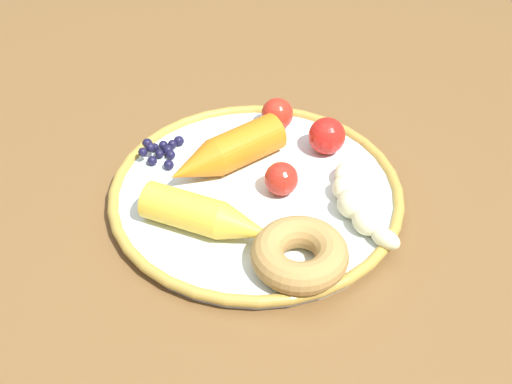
{
  "coord_description": "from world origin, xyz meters",
  "views": [
    {
      "loc": [
        -0.59,
        0.13,
        1.28
      ],
      "look_at": [
        -0.01,
        0.01,
        0.76
      ],
      "focal_mm": 51.71,
      "sensor_mm": 36.0,
      "label": 1
    }
  ],
  "objects_px": {
    "plate": "(256,194)",
    "donut": "(300,255)",
    "banana": "(356,204)",
    "blueberry_pile": "(161,150)",
    "tomato_far": "(277,114)",
    "tomato_near": "(281,179)",
    "tomato_mid": "(327,136)",
    "carrot_yellow": "(209,217)",
    "dining_table": "(261,242)",
    "carrot_orange": "(225,153)"
  },
  "relations": [
    {
      "from": "blueberry_pile",
      "to": "tomato_far",
      "type": "relative_size",
      "value": 1.46
    },
    {
      "from": "plate",
      "to": "donut",
      "type": "xyz_separation_m",
      "value": [
        -0.11,
        -0.02,
        0.02
      ]
    },
    {
      "from": "dining_table",
      "to": "carrot_orange",
      "type": "distance_m",
      "value": 0.12
    },
    {
      "from": "donut",
      "to": "tomato_mid",
      "type": "relative_size",
      "value": 2.23
    },
    {
      "from": "banana",
      "to": "tomato_far",
      "type": "relative_size",
      "value": 3.73
    },
    {
      "from": "carrot_orange",
      "to": "banana",
      "type": "bearing_deg",
      "value": -129.98
    },
    {
      "from": "banana",
      "to": "tomato_near",
      "type": "xyz_separation_m",
      "value": [
        0.05,
        0.07,
        0.01
      ]
    },
    {
      "from": "banana",
      "to": "blueberry_pile",
      "type": "bearing_deg",
      "value": 53.32
    },
    {
      "from": "banana",
      "to": "carrot_orange",
      "type": "height_order",
      "value": "carrot_orange"
    },
    {
      "from": "carrot_yellow",
      "to": "blueberry_pile",
      "type": "xyz_separation_m",
      "value": [
        0.13,
        0.03,
        -0.01
      ]
    },
    {
      "from": "donut",
      "to": "tomato_mid",
      "type": "xyz_separation_m",
      "value": [
        0.17,
        -0.07,
        0.01
      ]
    },
    {
      "from": "blueberry_pile",
      "to": "tomato_near",
      "type": "bearing_deg",
      "value": -127.11
    },
    {
      "from": "blueberry_pile",
      "to": "tomato_near",
      "type": "distance_m",
      "value": 0.15
    },
    {
      "from": "tomato_far",
      "to": "banana",
      "type": "bearing_deg",
      "value": -164.57
    },
    {
      "from": "tomato_far",
      "to": "blueberry_pile",
      "type": "bearing_deg",
      "value": 100.16
    },
    {
      "from": "dining_table",
      "to": "carrot_yellow",
      "type": "height_order",
      "value": "carrot_yellow"
    },
    {
      "from": "carrot_orange",
      "to": "tomato_mid",
      "type": "distance_m",
      "value": 0.12
    },
    {
      "from": "plate",
      "to": "donut",
      "type": "height_order",
      "value": "donut"
    },
    {
      "from": "banana",
      "to": "blueberry_pile",
      "type": "distance_m",
      "value": 0.23
    },
    {
      "from": "banana",
      "to": "tomato_near",
      "type": "relative_size",
      "value": 3.89
    },
    {
      "from": "banana",
      "to": "blueberry_pile",
      "type": "relative_size",
      "value": 2.56
    },
    {
      "from": "blueberry_pile",
      "to": "tomato_far",
      "type": "height_order",
      "value": "tomato_far"
    },
    {
      "from": "donut",
      "to": "tomato_far",
      "type": "bearing_deg",
      "value": -7.72
    },
    {
      "from": "donut",
      "to": "tomato_near",
      "type": "relative_size",
      "value": 2.59
    },
    {
      "from": "tomato_mid",
      "to": "tomato_far",
      "type": "relative_size",
      "value": 1.11
    },
    {
      "from": "dining_table",
      "to": "blueberry_pile",
      "type": "distance_m",
      "value": 0.16
    },
    {
      "from": "donut",
      "to": "tomato_mid",
      "type": "height_order",
      "value": "tomato_mid"
    },
    {
      "from": "dining_table",
      "to": "plate",
      "type": "relative_size",
      "value": 3.88
    },
    {
      "from": "carrot_yellow",
      "to": "tomato_far",
      "type": "xyz_separation_m",
      "value": [
        0.16,
        -0.11,
        -0.0
      ]
    },
    {
      "from": "donut",
      "to": "banana",
      "type": "bearing_deg",
      "value": -51.34
    },
    {
      "from": "donut",
      "to": "tomato_far",
      "type": "height_order",
      "value": "tomato_far"
    },
    {
      "from": "donut",
      "to": "blueberry_pile",
      "type": "height_order",
      "value": "donut"
    },
    {
      "from": "banana",
      "to": "tomato_near",
      "type": "distance_m",
      "value": 0.08
    },
    {
      "from": "carrot_orange",
      "to": "tomato_mid",
      "type": "xyz_separation_m",
      "value": [
        0.01,
        -0.12,
        -0.0
      ]
    },
    {
      "from": "dining_table",
      "to": "plate",
      "type": "xyz_separation_m",
      "value": [
        -0.01,
        0.01,
        0.09
      ]
    },
    {
      "from": "dining_table",
      "to": "banana",
      "type": "relative_size",
      "value": 8.69
    },
    {
      "from": "blueberry_pile",
      "to": "tomato_mid",
      "type": "bearing_deg",
      "value": -99.39
    },
    {
      "from": "dining_table",
      "to": "tomato_far",
      "type": "height_order",
      "value": "tomato_far"
    },
    {
      "from": "tomato_near",
      "to": "tomato_far",
      "type": "height_order",
      "value": "tomato_far"
    },
    {
      "from": "dining_table",
      "to": "tomato_mid",
      "type": "bearing_deg",
      "value": -63.59
    },
    {
      "from": "tomato_near",
      "to": "tomato_far",
      "type": "distance_m",
      "value": 0.12
    },
    {
      "from": "dining_table",
      "to": "tomato_near",
      "type": "xyz_separation_m",
      "value": [
        -0.02,
        -0.02,
        0.11
      ]
    },
    {
      "from": "carrot_yellow",
      "to": "tomato_mid",
      "type": "bearing_deg",
      "value": -55.88
    },
    {
      "from": "carrot_yellow",
      "to": "blueberry_pile",
      "type": "bearing_deg",
      "value": 14.16
    },
    {
      "from": "plate",
      "to": "carrot_yellow",
      "type": "bearing_deg",
      "value": 129.89
    },
    {
      "from": "plate",
      "to": "carrot_yellow",
      "type": "xyz_separation_m",
      "value": [
        -0.05,
        0.06,
        0.02
      ]
    },
    {
      "from": "donut",
      "to": "tomato_mid",
      "type": "distance_m",
      "value": 0.18
    },
    {
      "from": "carrot_orange",
      "to": "tomato_mid",
      "type": "bearing_deg",
      "value": -86.14
    },
    {
      "from": "carrot_orange",
      "to": "dining_table",
      "type": "bearing_deg",
      "value": -134.59
    },
    {
      "from": "blueberry_pile",
      "to": "carrot_yellow",
      "type": "bearing_deg",
      "value": -165.84
    }
  ]
}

